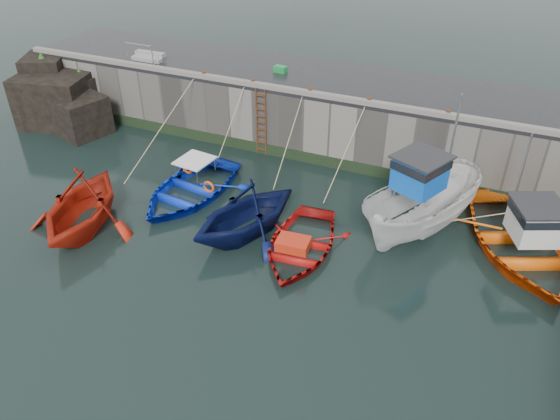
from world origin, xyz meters
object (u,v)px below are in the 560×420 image
at_px(boat_near_blue, 190,195).
at_px(bollard_c, 310,91).
at_px(ladder, 261,122).
at_px(fish_crate, 280,69).
at_px(boat_far_white, 422,207).
at_px(bollard_b, 253,82).
at_px(bollard_a, 204,74).
at_px(boat_near_white, 86,226).
at_px(boat_near_blacktrim, 246,233).
at_px(boat_far_orange, 520,240).
at_px(boat_near_navy, 299,250).
at_px(bollard_e, 448,113).
at_px(bollard_d, 369,101).

bearing_deg(boat_near_blue, bollard_c, 61.53).
xyz_separation_m(ladder, fish_crate, (-0.04, 2.34, 1.72)).
bearing_deg(boat_far_white, bollard_c, 173.43).
bearing_deg(ladder, bollard_b, 146.14).
xyz_separation_m(boat_far_white, bollard_a, (-11.01, 3.54, 2.27)).
relative_size(bollard_a, bollard_b, 1.00).
bearing_deg(boat_near_white, boat_near_blacktrim, 3.92).
bearing_deg(boat_far_orange, boat_near_blue, 163.03).
xyz_separation_m(boat_near_blacktrim, boat_far_white, (5.88, 2.75, 1.03)).
bearing_deg(boat_near_navy, bollard_c, 103.25).
distance_m(boat_near_white, bollard_e, 14.72).
bearing_deg(bollard_a, ladder, -6.38).
bearing_deg(bollard_c, boat_near_white, -125.26).
relative_size(boat_near_navy, bollard_e, 16.90).
relative_size(boat_near_navy, bollard_a, 16.90).
bearing_deg(boat_near_blacktrim, boat_far_white, 48.55).
distance_m(boat_near_blue, bollard_c, 6.76).
distance_m(boat_near_blacktrim, boat_far_orange, 9.85).
bearing_deg(boat_near_blue, boat_near_navy, -9.71).
height_order(boat_near_white, boat_near_blacktrim, boat_near_white).
bearing_deg(bollard_d, boat_far_orange, -26.46).
height_order(ladder, bollard_c, bollard_c).
bearing_deg(bollard_e, boat_near_white, -144.54).
bearing_deg(boat_near_blacktrim, boat_near_blue, 179.79).
bearing_deg(boat_near_white, boat_far_orange, 2.74).
relative_size(bollard_a, bollard_d, 1.00).
height_order(ladder, boat_far_white, boat_far_white).
distance_m(boat_near_navy, boat_far_white, 4.80).
bearing_deg(boat_near_blue, boat_far_orange, 13.25).
relative_size(boat_near_blue, bollard_d, 19.32).
height_order(ladder, bollard_b, bollard_b).
distance_m(ladder, bollard_b, 1.81).
bearing_deg(boat_near_navy, boat_near_white, -171.83).
height_order(boat_near_blacktrim, bollard_a, bollard_a).
height_order(boat_near_blacktrim, fish_crate, fish_crate).
relative_size(boat_near_blacktrim, fish_crate, 8.06).
height_order(bollard_b, bollard_e, same).
distance_m(boat_near_blue, boat_far_white, 9.35).
bearing_deg(bollard_d, boat_near_navy, -94.19).
height_order(boat_far_white, bollard_d, boat_far_white).
bearing_deg(ladder, bollard_c, 8.67).
distance_m(boat_near_blue, fish_crate, 7.67).
bearing_deg(bollard_e, bollard_d, 180.00).
xyz_separation_m(boat_near_blacktrim, boat_near_navy, (2.20, -0.16, 0.00)).
bearing_deg(boat_far_white, boat_near_white, -133.00).
distance_m(boat_near_navy, bollard_a, 10.30).
relative_size(bollard_b, bollard_d, 1.00).
height_order(fish_crate, bollard_b, fish_crate).
bearing_deg(boat_far_orange, boat_near_blacktrim, 173.76).
distance_m(boat_near_blue, bollard_d, 8.37).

